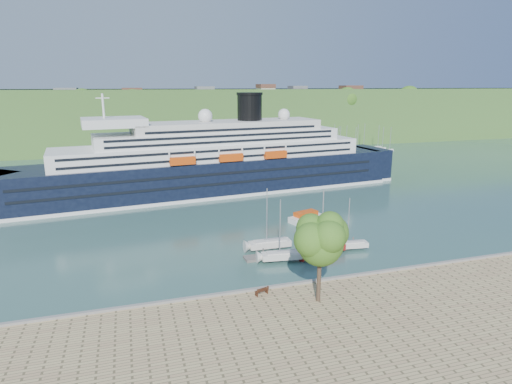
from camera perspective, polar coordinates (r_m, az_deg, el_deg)
The scene contains 12 objects.
ground at distance 58.17m, azimuth 9.03°, elevation -12.37°, with size 400.00×400.00×0.00m, color #2F5450.
far_hillside at distance 193.52m, azimuth -10.01°, elevation 9.79°, with size 400.00×50.00×24.00m, color #3B5E25.
quay_coping at distance 57.51m, azimuth 9.16°, elevation -11.43°, with size 220.00×0.50×0.30m, color slate.
cruise_ship at distance 103.57m, azimuth -6.67°, elevation 6.38°, with size 107.27×15.62×24.09m, color black, non-canonical shape.
park_bench at distance 53.15m, azimuth 0.74°, elevation -12.97°, with size 1.77×0.73×1.14m, color #402112, non-canonical shape.
promenade_tree at distance 50.09m, azimuth 8.52°, elevation -8.18°, with size 7.13×7.13×11.81m, color #2A5B18, non-canonical shape.
floating_pontoon at distance 68.21m, azimuth 5.67°, elevation -7.99°, with size 17.64×2.16×0.39m, color slate, non-canonical shape.
sailboat_white_near at distance 63.52m, azimuth 3.66°, elevation -5.39°, with size 7.13×1.98×9.21m, color silver, non-canonical shape.
sailboat_red at distance 66.13m, azimuth 9.20°, elevation -4.30°, with size 7.90×2.19×10.20m, color maroon, non-canonical shape.
sailboat_white_far at distance 69.62m, azimuth 12.55°, elevation -4.37°, with size 6.38×1.77×8.24m, color silver, non-canonical shape.
tender_launch at distance 83.66m, azimuth 6.65°, elevation -3.24°, with size 7.09×2.43×1.96m, color #CD420C, non-canonical shape.
sailboat_extra at distance 67.84m, azimuth 1.87°, elevation -3.87°, with size 7.51×2.09×9.70m, color silver, non-canonical shape.
Camera 1 is at (-23.45, -46.60, 25.74)m, focal length 30.00 mm.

